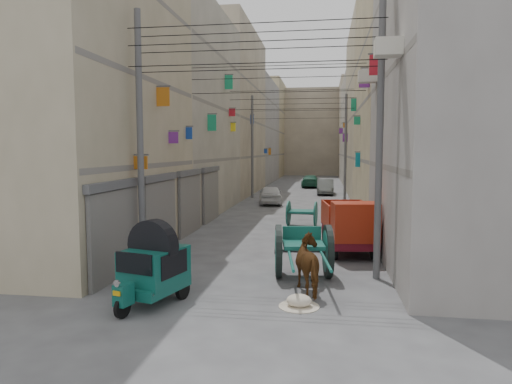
% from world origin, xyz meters
% --- Properties ---
extents(ground, '(140.00, 140.00, 0.00)m').
position_xyz_m(ground, '(0.00, 0.00, 0.00)').
color(ground, '#474749').
rests_on(ground, ground).
extents(building_row_left, '(8.00, 62.00, 14.00)m').
position_xyz_m(building_row_left, '(-8.00, 34.13, 6.46)').
color(building_row_left, tan).
rests_on(building_row_left, ground).
extents(building_row_right, '(8.00, 62.00, 14.00)m').
position_xyz_m(building_row_right, '(8.00, 34.13, 6.46)').
color(building_row_right, '#99948F').
rests_on(building_row_right, ground).
extents(end_cap_building, '(22.00, 10.00, 13.00)m').
position_xyz_m(end_cap_building, '(0.00, 66.00, 6.50)').
color(end_cap_building, '#B7A990').
rests_on(end_cap_building, ground).
extents(shutters_left, '(0.18, 14.40, 2.88)m').
position_xyz_m(shutters_left, '(-3.92, 10.38, 1.49)').
color(shutters_left, '#4D4D52').
rests_on(shutters_left, ground).
extents(signboards, '(8.22, 40.52, 5.67)m').
position_xyz_m(signboards, '(-0.01, 21.66, 3.43)').
color(signboards, '#C46A17').
rests_on(signboards, ground).
extents(ac_units, '(0.70, 6.55, 3.35)m').
position_xyz_m(ac_units, '(3.65, 7.67, 7.43)').
color(ac_units, beige).
rests_on(ac_units, ground).
extents(utility_poles, '(7.40, 22.20, 8.00)m').
position_xyz_m(utility_poles, '(0.00, 17.00, 4.00)').
color(utility_poles, '#545356').
rests_on(utility_poles, ground).
extents(overhead_cables, '(7.40, 22.52, 1.12)m').
position_xyz_m(overhead_cables, '(0.00, 14.40, 6.77)').
color(overhead_cables, black).
rests_on(overhead_cables, ground).
extents(auto_rickshaw, '(1.67, 2.32, 1.57)m').
position_xyz_m(auto_rickshaw, '(-2.06, 2.96, 0.93)').
color(auto_rickshaw, black).
rests_on(auto_rickshaw, ground).
extents(tonga_cart, '(1.81, 3.61, 1.57)m').
position_xyz_m(tonga_cart, '(1.47, 5.79, 0.82)').
color(tonga_cart, black).
rests_on(tonga_cart, ground).
extents(mini_truck, '(2.00, 3.68, 1.97)m').
position_xyz_m(mini_truck, '(3.00, 9.03, 0.95)').
color(mini_truck, black).
rests_on(mini_truck, ground).
extents(second_cart, '(1.53, 1.38, 1.25)m').
position_xyz_m(second_cart, '(0.97, 14.91, 0.67)').
color(second_cart, '#14594C').
rests_on(second_cart, ground).
extents(feed_sack, '(0.61, 0.49, 0.31)m').
position_xyz_m(feed_sack, '(1.50, 3.20, 0.15)').
color(feed_sack, beige).
rests_on(feed_sack, ground).
extents(horse, '(1.35, 1.94, 1.50)m').
position_xyz_m(horse, '(1.77, 4.35, 0.75)').
color(horse, brown).
rests_on(horse, ground).
extents(distant_car_white, '(2.05, 4.01, 1.31)m').
position_xyz_m(distant_car_white, '(-1.67, 24.06, 0.65)').
color(distant_car_white, silver).
rests_on(distant_car_white, ground).
extents(distant_car_grey, '(1.37, 3.92, 1.29)m').
position_xyz_m(distant_car_grey, '(2.13, 31.94, 0.65)').
color(distant_car_grey, '#565B58').
rests_on(distant_car_grey, ground).
extents(distant_car_green, '(1.86, 4.31, 1.23)m').
position_xyz_m(distant_car_green, '(0.65, 39.30, 0.62)').
color(distant_car_green, '#205E44').
rests_on(distant_car_green, ground).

